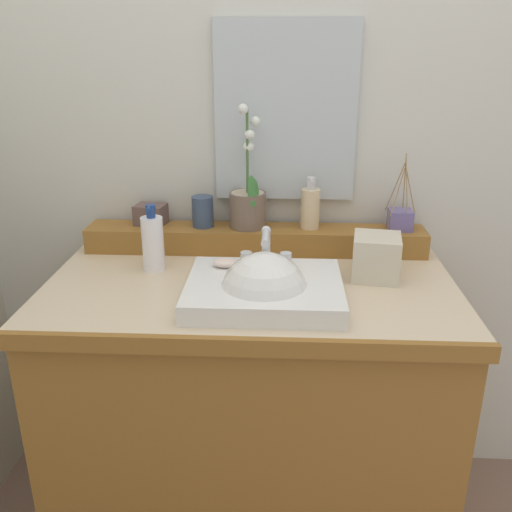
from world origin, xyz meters
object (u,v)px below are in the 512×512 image
Objects in this scene: sink_basin at (264,293)px; trinket_box at (151,214)px; tumbler_cup at (203,212)px; tissue_box at (376,257)px; soap_bar at (225,263)px; reed_diffuser at (400,219)px; lotion_bottle at (153,242)px; potted_plant at (248,202)px; soap_dispenser at (310,207)px.

trinket_box is at bearing 133.90° from sink_basin.
tumbler_cup is at bearing 118.85° from sink_basin.
sink_basin reaches higher than tissue_box.
reed_diffuser reaches higher than soap_bar.
sink_basin is 2.03× the size of lotion_bottle.
soap_bar is at bearing -98.71° from potted_plant.
sink_basin is 0.43m from soap_dispenser.
potted_plant is 1.93× the size of lotion_bottle.
reed_diffuser is (0.63, 0.00, -0.02)m from tumbler_cup.
tissue_box is at bearing 28.94° from sink_basin.
sink_basin is 0.36m from tissue_box.
reed_diffuser reaches higher than trinket_box.
potted_plant reaches higher than soap_bar.
lotion_bottle is at bearing -166.11° from reed_diffuser.
soap_bar is at bearing -170.38° from tissue_box.
reed_diffuser is 2.56× the size of trinket_box.
soap_bar is 0.24m from lotion_bottle.
tissue_box is at bearing -22.04° from tumbler_cup.
potted_plant reaches higher than trinket_box.
tissue_box is (0.70, -0.23, -0.05)m from trinket_box.
tumbler_cup reaches higher than sink_basin.
sink_basin is 0.42m from potted_plant.
soap_dispenser reaches higher than lotion_bottle.
trinket_box reaches higher than soap_bar.
lotion_bottle reaches higher than soap_bar.
reed_diffuser reaches higher than tumbler_cup.
lotion_bottle is (-0.22, 0.10, 0.02)m from soap_bar.
trinket_box is at bearing 161.93° from tissue_box.
tissue_box is at bearing 9.62° from soap_bar.
soap_bar is (-0.11, 0.10, 0.04)m from sink_basin.
reed_diffuser is 0.24m from tissue_box.
soap_bar is 0.35× the size of lotion_bottle.
lotion_bottle is at bearing -123.50° from tumbler_cup.
soap_dispenser reaches higher than tumbler_cup.
lotion_bottle is (-0.33, 0.20, 0.06)m from sink_basin.
soap_dispenser is at bearing 71.26° from sink_basin.
soap_dispenser is at bearing 9.42° from trinket_box.
trinket_box reaches higher than tissue_box.
soap_dispenser is 0.29m from reed_diffuser.
soap_bar is at bearing -70.48° from tumbler_cup.
sink_basin is 0.57m from reed_diffuser.
trinket_box is (-0.17, 0.02, -0.02)m from tumbler_cup.
potted_plant is at bearing 8.80° from trinket_box.
soap_bar is 0.43m from tissue_box.
sink_basin is 2.46× the size of soap_dispenser.
tumbler_cup is (-0.34, -0.00, -0.02)m from soap_dispenser.
lotion_bottle reaches higher than tumbler_cup.
lotion_bottle is at bearing -64.87° from trinket_box.
sink_basin is at bearing -80.16° from potted_plant.
trinket_box is at bearing 132.44° from soap_bar.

